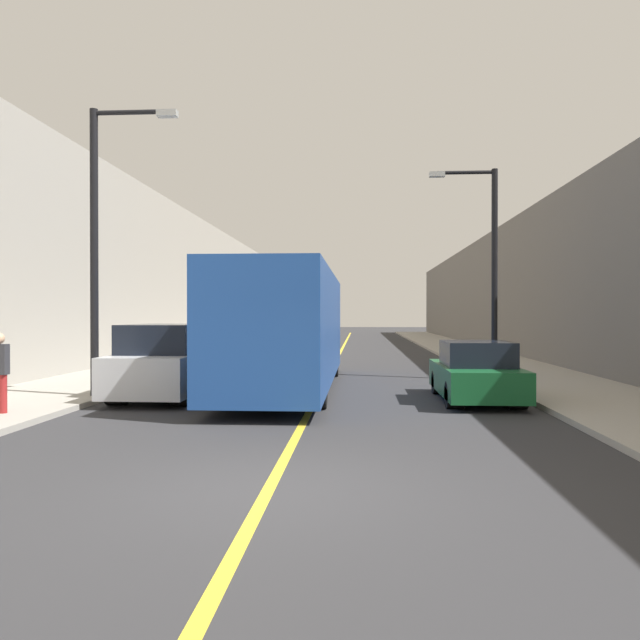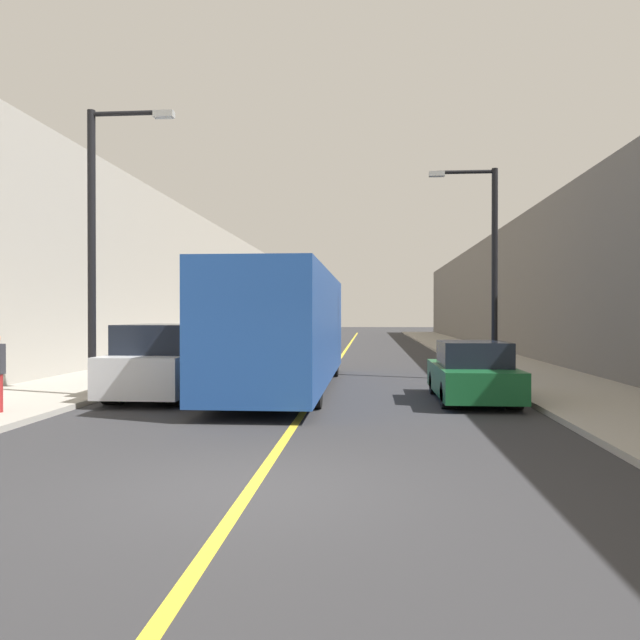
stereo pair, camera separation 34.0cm
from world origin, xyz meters
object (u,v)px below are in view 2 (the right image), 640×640
car_right_near (472,374)px  street_lamp_left (99,234)px  parked_suv_left (165,363)px  street_lamp_right (489,258)px  bus (287,327)px

car_right_near → street_lamp_left: bearing=-176.9°
car_right_near → street_lamp_left: street_lamp_left is taller
parked_suv_left → car_right_near: (7.85, -0.18, -0.21)m
parked_suv_left → street_lamp_right: bearing=27.7°
parked_suv_left → street_lamp_right: street_lamp_right is taller
street_lamp_left → street_lamp_right: bearing=27.4°
street_lamp_left → street_lamp_right: (10.62, 5.50, -0.19)m
street_lamp_left → street_lamp_right: size_ratio=1.05×
parked_suv_left → street_lamp_left: size_ratio=0.66×
parked_suv_left → car_right_near: 7.85m
car_right_near → bus: bearing=155.7°
bus → parked_suv_left: 3.68m
car_right_near → street_lamp_right: 6.14m
car_right_near → street_lamp_right: size_ratio=0.63×
street_lamp_right → parked_suv_left: bearing=-152.3°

